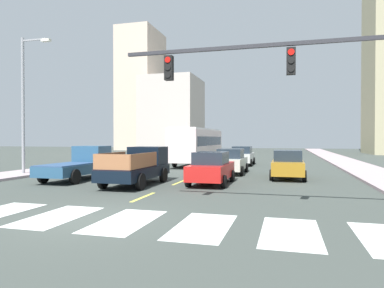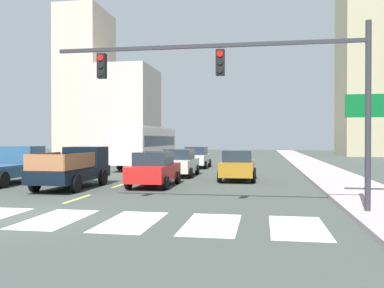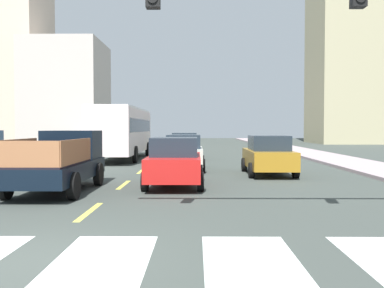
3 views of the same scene
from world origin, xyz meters
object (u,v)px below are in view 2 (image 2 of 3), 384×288
(pickup_dark, at_px, (10,166))
(sedan_mid, at_px, (180,163))
(city_bus, at_px, (147,144))
(sedan_near_left, at_px, (154,169))
(pickup_stakebed, at_px, (75,168))
(traffic_signal_gantry, at_px, (258,80))
(sedan_near_right, at_px, (197,157))
(sedan_far, at_px, (238,165))
(direction_sign_green, at_px, (369,122))

(pickup_dark, relative_size, sedan_mid, 1.18)
(city_bus, height_order, sedan_near_left, city_bus)
(pickup_stakebed, xyz_separation_m, traffic_signal_gantry, (8.89, -5.59, 3.31))
(city_bus, height_order, sedan_near_right, city_bus)
(pickup_dark, bearing_deg, sedan_mid, 38.38)
(pickup_stakebed, bearing_deg, sedan_near_left, 14.80)
(sedan_mid, bearing_deg, sedan_near_left, -90.79)
(sedan_near_right, relative_size, traffic_signal_gantry, 0.43)
(pickup_dark, height_order, sedan_mid, pickup_dark)
(pickup_stakebed, bearing_deg, sedan_far, 31.32)
(pickup_stakebed, height_order, traffic_signal_gantry, traffic_signal_gantry)
(sedan_near_right, relative_size, sedan_near_left, 1.00)
(sedan_far, relative_size, traffic_signal_gantry, 0.43)
(pickup_dark, height_order, city_bus, city_bus)
(sedan_far, bearing_deg, pickup_stakebed, -146.54)
(sedan_near_right, height_order, sedan_near_left, same)
(pickup_dark, bearing_deg, direction_sign_green, -7.17)
(direction_sign_green, bearing_deg, pickup_dark, 169.57)
(pickup_dark, xyz_separation_m, traffic_signal_gantry, (13.09, -6.68, 3.33))
(pickup_dark, xyz_separation_m, sedan_near_left, (7.91, -0.07, -0.06))
(pickup_dark, bearing_deg, sedan_near_right, 63.04)
(sedan_near_left, bearing_deg, traffic_signal_gantry, -49.08)
(city_bus, distance_m, sedan_mid, 8.42)
(pickup_dark, height_order, traffic_signal_gantry, traffic_signal_gantry)
(sedan_far, relative_size, direction_sign_green, 1.05)
(traffic_signal_gantry, bearing_deg, pickup_dark, 152.96)
(sedan_far, height_order, sedan_near_left, same)
(pickup_stakebed, relative_size, sedan_near_right, 1.18)
(pickup_stakebed, relative_size, sedan_mid, 1.18)
(sedan_near_right, xyz_separation_m, sedan_near_left, (0.02, -13.63, 0.00))
(sedan_far, height_order, sedan_mid, same)
(city_bus, bearing_deg, pickup_dark, -107.07)
(city_bus, relative_size, direction_sign_green, 2.57)
(pickup_dark, xyz_separation_m, sedan_near_right, (7.90, 13.55, -0.06))
(sedan_mid, xyz_separation_m, traffic_signal_gantry, (5.02, -12.36, 3.39))
(sedan_far, relative_size, sedan_mid, 1.00)
(sedan_near_left, bearing_deg, sedan_far, 46.33)
(direction_sign_green, bearing_deg, traffic_signal_gantry, -140.05)
(traffic_signal_gantry, bearing_deg, pickup_stakebed, 147.83)
(pickup_stakebed, distance_m, sedan_near_right, 15.10)
(pickup_stakebed, distance_m, sedan_near_left, 3.85)
(sedan_near_left, bearing_deg, sedan_mid, 91.29)
(city_bus, xyz_separation_m, direction_sign_green, (13.43, -16.06, 1.08))
(pickup_stakebed, distance_m, pickup_dark, 4.34)
(sedan_far, distance_m, sedan_mid, 4.28)
(pickup_dark, height_order, direction_sign_green, direction_sign_green)
(sedan_mid, relative_size, direction_sign_green, 1.05)
(sedan_mid, height_order, direction_sign_green, direction_sign_green)
(sedan_mid, distance_m, traffic_signal_gantry, 13.76)
(traffic_signal_gantry, xyz_separation_m, direction_sign_green, (4.18, 3.50, -1.21))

